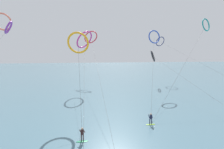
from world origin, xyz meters
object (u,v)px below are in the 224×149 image
object	(u,v)px
kite_crimson	(91,37)
kite_cobalt	(154,37)
surfer_lime	(151,120)
kite_magenta	(84,40)
kite_violet	(8,28)
kite_navy	(160,42)
kite_charcoal	(153,56)
kite_coral	(3,22)
surfer_emerald	(82,136)
kite_amber	(78,43)
kite_teal	(206,25)

from	to	relation	value
kite_crimson	kite_cobalt	world-z (taller)	kite_crimson
surfer_lime	kite_magenta	distance (m)	31.83
kite_violet	kite_navy	bearing A→B (deg)	98.84
kite_charcoal	kite_coral	xyz separation A→B (m)	(-43.58, -1.89, 9.15)
kite_violet	kite_cobalt	world-z (taller)	kite_violet
kite_magenta	kite_coral	xyz separation A→B (m)	(-21.32, 1.44, 4.44)
surfer_emerald	kite_charcoal	world-z (taller)	kite_charcoal
surfer_emerald	kite_amber	xyz separation A→B (m)	(-0.36, 10.83, 11.26)
kite_cobalt	kite_teal	bearing A→B (deg)	-48.63
kite_amber	kite_coral	distance (m)	29.76
kite_navy	kite_cobalt	bearing A→B (deg)	42.68
kite_charcoal	kite_coral	size ratio (longest dim) A/B	1.02
surfer_lime	kite_amber	distance (m)	16.99
surfer_lime	kite_crimson	distance (m)	43.25
kite_amber	kite_coral	bearing A→B (deg)	-30.66
kite_charcoal	kite_crimson	xyz separation A→B (m)	(-19.70, 9.07, 6.70)
kite_coral	kite_teal	distance (m)	51.82
kite_amber	kite_violet	world-z (taller)	kite_violet
kite_teal	kite_magenta	bearing A→B (deg)	132.74
kite_amber	kite_crimson	bearing A→B (deg)	-80.87
kite_amber	kite_coral	xyz separation A→B (m)	(-19.75, 21.25, 6.64)
kite_coral	kite_navy	size ratio (longest dim) A/B	0.88
kite_charcoal	kite_teal	xyz separation A→B (m)	(6.32, -15.78, 7.58)
kite_amber	kite_cobalt	xyz separation A→B (m)	(20.29, 14.64, 2.79)
kite_charcoal	kite_violet	bearing A→B (deg)	120.48
kite_magenta	kite_teal	bearing A→B (deg)	108.13
kite_magenta	kite_cobalt	world-z (taller)	kite_cobalt
surfer_emerald	kite_magenta	xyz separation A→B (m)	(1.21, 30.65, 13.46)
kite_charcoal	kite_navy	size ratio (longest dim) A/B	0.90
kite_coral	kite_charcoal	bearing A→B (deg)	-170.48
kite_charcoal	kite_violet	world-z (taller)	kite_violet
kite_magenta	kite_violet	size ratio (longest dim) A/B	1.21
kite_cobalt	kite_coral	bearing A→B (deg)	158.42
kite_teal	kite_charcoal	bearing A→B (deg)	88.09
kite_amber	kite_coral	size ratio (longest dim) A/B	0.34
kite_amber	kite_coral	world-z (taller)	kite_coral
surfer_lime	surfer_emerald	bearing A→B (deg)	26.86
kite_coral	kite_violet	distance (m)	8.48
surfer_emerald	kite_navy	distance (m)	52.98
surfer_lime	kite_navy	xyz separation A→B (m)	(19.93, 38.47, 14.12)
kite_amber	surfer_lime	bearing A→B (deg)	158.95
kite_magenta	kite_teal	world-z (taller)	kite_teal
kite_magenta	kite_teal	xyz separation A→B (m)	(28.58, -12.45, 2.87)
kite_amber	kite_magenta	bearing A→B (deg)	-78.09
kite_navy	kite_cobalt	world-z (taller)	kite_navy
kite_amber	kite_charcoal	size ratio (longest dim) A/B	0.33
kite_charcoal	kite_cobalt	distance (m)	10.63
kite_magenta	kite_charcoal	world-z (taller)	kite_magenta
kite_navy	kite_coral	bearing A→B (deg)	-5.40
kite_cobalt	surfer_lime	bearing A→B (deg)	-126.71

